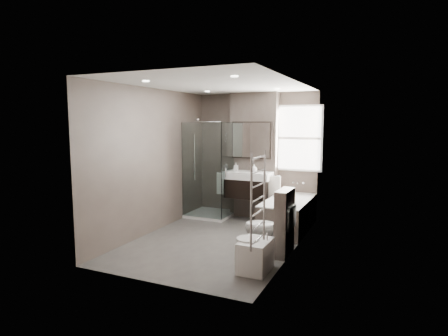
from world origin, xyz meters
The scene contains 15 objects.
room centered at (0.00, 0.00, 1.30)m, with size 2.70×3.90×2.70m.
vanity_pier centered at (0.00, 1.77, 1.30)m, with size 1.00×0.25×2.60m, color #4F453E.
vanity centered at (0.00, 1.43, 0.74)m, with size 0.95×0.47×0.66m.
mirror_cabinet centered at (0.00, 1.61, 1.63)m, with size 0.86×0.08×0.76m.
towel_left centered at (-0.56, 1.40, 0.72)m, with size 0.24×0.06×0.44m, color silver.
towel_right centered at (0.56, 1.40, 0.72)m, with size 0.24×0.06×0.44m, color silver.
shower_enclosure centered at (-0.75, 1.35, 0.49)m, with size 0.90×0.90×2.00m.
bathtub centered at (0.92, 1.10, 0.32)m, with size 0.75×1.60×0.57m.
window centered at (0.90, 1.88, 1.68)m, with size 0.98×0.06×1.33m.
toilet centered at (0.97, -0.28, 0.38)m, with size 0.43×0.76×0.77m, color white.
cistern_box centered at (1.21, -0.25, 0.50)m, with size 0.19×0.55×1.00m.
bidet centered at (1.01, -1.01, 0.22)m, with size 0.45×0.53×0.54m.
towel_radiator centered at (1.25, -1.60, 1.12)m, with size 0.03×0.49×1.10m.
soap_bottle_a centered at (-0.29, 1.48, 1.08)m, with size 0.07×0.07×0.16m, color white.
soap_bottle_b centered at (0.11, 1.46, 1.08)m, with size 0.12×0.12×0.16m, color white.
Camera 1 is at (2.62, -5.61, 2.00)m, focal length 30.00 mm.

